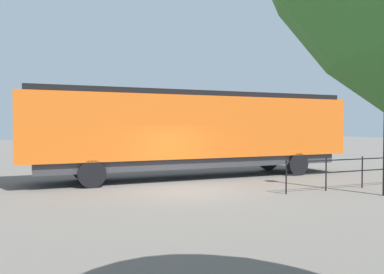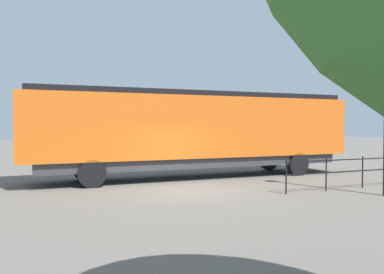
{
  "view_description": "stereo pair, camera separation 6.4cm",
  "coord_description": "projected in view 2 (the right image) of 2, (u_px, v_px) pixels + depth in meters",
  "views": [
    {
      "loc": [
        13.31,
        -5.42,
        2.44
      ],
      "look_at": [
        -0.47,
        0.38,
        1.99
      ],
      "focal_mm": 36.23,
      "sensor_mm": 36.0,
      "label": 1
    },
    {
      "loc": [
        13.34,
        -5.36,
        2.44
      ],
      "look_at": [
        -0.47,
        0.38,
        1.99
      ],
      "focal_mm": 36.23,
      "sensor_mm": 36.0,
      "label": 2
    }
  ],
  "objects": [
    {
      "name": "platform_fence",
      "position": [
        380.0,
        167.0,
        15.41
      ],
      "size": [
        0.05,
        9.03,
        1.23
      ],
      "color": "black",
      "rests_on": "ground_plane"
    },
    {
      "name": "locomotive",
      "position": [
        207.0,
        130.0,
        18.36
      ],
      "size": [
        2.81,
        15.39,
        3.98
      ],
      "color": "orange",
      "rests_on": "ground_plane"
    },
    {
      "name": "ground_plane",
      "position": [
        187.0,
        191.0,
        14.44
      ],
      "size": [
        120.0,
        120.0,
        0.0
      ],
      "primitive_type": "plane",
      "color": "#666059"
    }
  ]
}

